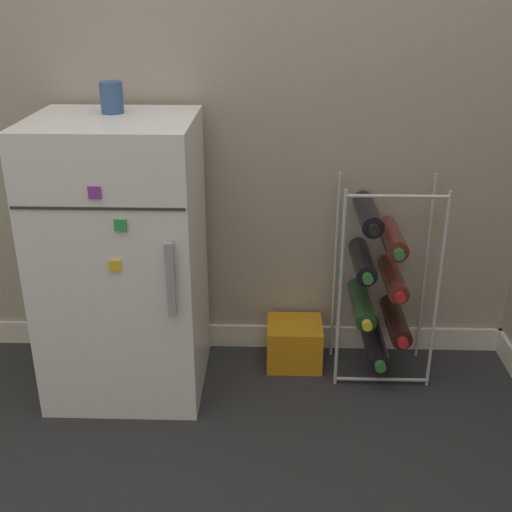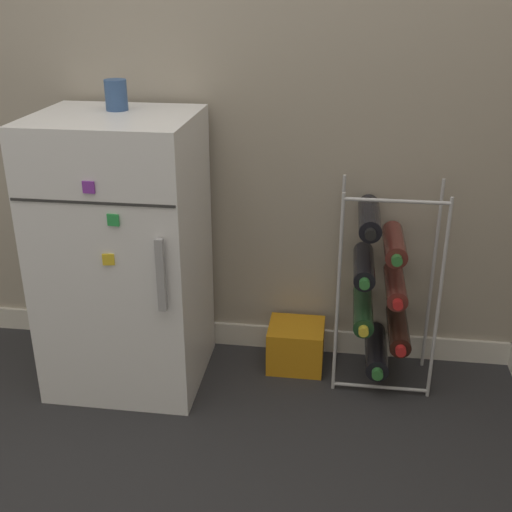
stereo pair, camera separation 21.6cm
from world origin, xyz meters
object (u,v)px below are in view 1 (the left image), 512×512
(soda_box, at_px, (294,343))
(fridge_top_cup, at_px, (111,98))
(mini_fridge, at_px, (122,260))
(wine_rack, at_px, (377,284))

(soda_box, xyz_separation_m, fridge_top_cup, (-0.59, -0.06, 0.91))
(mini_fridge, bearing_deg, soda_box, 12.99)
(fridge_top_cup, bearing_deg, mini_fridge, -83.40)
(wine_rack, relative_size, soda_box, 3.58)
(soda_box, bearing_deg, wine_rack, -7.90)
(mini_fridge, height_order, fridge_top_cup, fridge_top_cup)
(wine_rack, xyz_separation_m, soda_box, (-0.29, 0.04, -0.27))
(mini_fridge, distance_m, soda_box, 0.71)
(mini_fridge, xyz_separation_m, wine_rack, (0.87, 0.09, -0.12))
(soda_box, distance_m, fridge_top_cup, 1.09)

